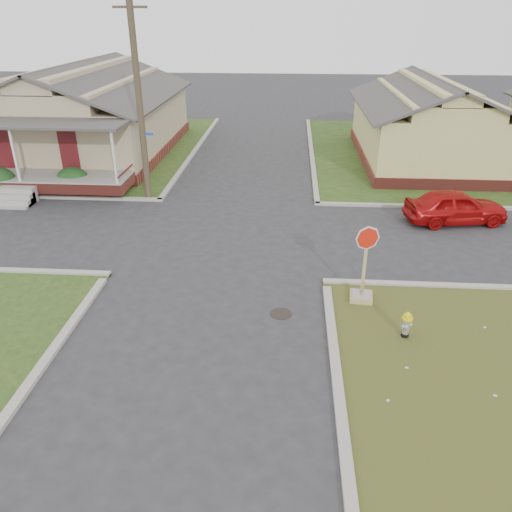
# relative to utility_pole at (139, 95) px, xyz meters

# --- Properties ---
(ground) EXTENTS (120.00, 120.00, 0.00)m
(ground) POSITION_rel_utility_pole_xyz_m (4.20, -8.90, -4.66)
(ground) COLOR #2A2A2C
(ground) RESTS_ON ground
(verge_far_left) EXTENTS (19.00, 19.00, 0.05)m
(verge_far_left) POSITION_rel_utility_pole_xyz_m (-8.80, 9.10, -4.64)
(verge_far_left) COLOR #253F16
(verge_far_left) RESTS_ON ground
(curbs) EXTENTS (80.00, 40.00, 0.12)m
(curbs) POSITION_rel_utility_pole_xyz_m (4.20, -3.90, -4.66)
(curbs) COLOR #9F9B90
(curbs) RESTS_ON ground
(manhole) EXTENTS (0.64, 0.64, 0.01)m
(manhole) POSITION_rel_utility_pole_xyz_m (6.40, -9.40, -4.66)
(manhole) COLOR black
(manhole) RESTS_ON ground
(corner_house) EXTENTS (10.10, 15.50, 5.30)m
(corner_house) POSITION_rel_utility_pole_xyz_m (-5.80, 7.78, -2.38)
(corner_house) COLOR maroon
(corner_house) RESTS_ON ground
(side_house_yellow) EXTENTS (7.60, 11.60, 4.70)m
(side_house_yellow) POSITION_rel_utility_pole_xyz_m (14.20, 7.60, -2.47)
(side_house_yellow) COLOR maroon
(side_house_yellow) RESTS_ON ground
(utility_pole) EXTENTS (1.80, 0.28, 9.00)m
(utility_pole) POSITION_rel_utility_pole_xyz_m (0.00, 0.00, 0.00)
(utility_pole) COLOR #3D3223
(utility_pole) RESTS_ON ground
(fire_hydrant) EXTENTS (0.28, 0.28, 0.76)m
(fire_hydrant) POSITION_rel_utility_pole_xyz_m (9.74, -10.34, -4.20)
(fire_hydrant) COLOR black
(fire_hydrant) RESTS_ON ground
(stop_sign) EXTENTS (0.68, 0.67, 2.40)m
(stop_sign) POSITION_rel_utility_pole_xyz_m (8.79, -8.50, -4.09)
(stop_sign) COLOR tan
(stop_sign) RESTS_ON ground
(red_sedan) EXTENTS (4.27, 2.26, 1.38)m
(red_sedan) POSITION_rel_utility_pole_xyz_m (13.33, -1.95, -3.97)
(red_sedan) COLOR #A50B0C
(red_sedan) RESTS_ON ground
(hedge_right) EXTENTS (1.50, 1.23, 1.14)m
(hedge_right) POSITION_rel_utility_pole_xyz_m (-3.82, 0.67, -4.04)
(hedge_right) COLOR #163E18
(hedge_right) RESTS_ON verge_far_left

